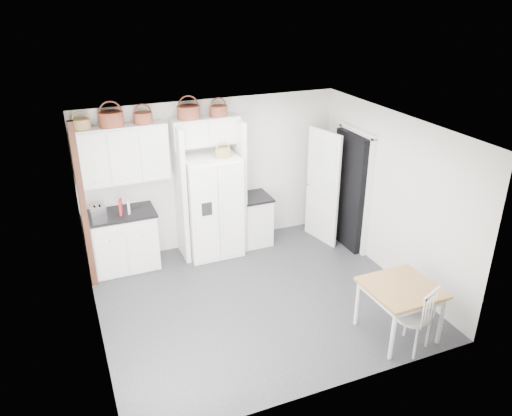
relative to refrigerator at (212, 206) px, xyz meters
name	(u,v)px	position (x,y,z in m)	size (l,w,h in m)	color
floor	(257,299)	(0.15, -1.63, -0.87)	(4.50, 4.50, 0.00)	#27272D
ceiling	(257,129)	(0.15, -1.63, 1.73)	(4.50, 4.50, 0.00)	white
wall_back	(213,174)	(0.15, 0.37, 0.43)	(4.50, 4.50, 0.00)	silver
wall_left	(89,250)	(-2.10, -1.63, 0.43)	(4.00, 4.00, 0.00)	silver
wall_right	(392,196)	(2.40, -1.63, 0.43)	(4.00, 4.00, 0.00)	silver
refrigerator	(212,206)	(0.00, 0.00, 0.00)	(0.90, 0.73, 1.75)	white
base_cab_left	(124,241)	(-1.50, 0.07, -0.40)	(1.02, 0.65, 0.95)	silver
base_cab_right	(255,220)	(0.80, 0.07, -0.44)	(0.49, 0.59, 0.86)	silver
dining_table	(398,310)	(1.56, -3.08, -0.51)	(0.88, 0.88, 0.74)	brown
windsor_chair	(413,317)	(1.55, -3.38, -0.40)	(0.46, 0.42, 0.95)	silver
counter_left	(120,213)	(-1.50, 0.07, 0.10)	(1.07, 0.69, 0.04)	black
counter_right	(255,197)	(0.80, 0.07, 0.01)	(0.53, 0.63, 0.04)	black
toaster	(98,211)	(-1.84, 0.06, 0.20)	(0.24, 0.14, 0.16)	silver
cookbook_red	(121,207)	(-1.49, -0.01, 0.24)	(0.04, 0.16, 0.24)	maroon
cookbook_cream	(129,207)	(-1.37, -0.01, 0.22)	(0.03, 0.14, 0.21)	silver
basket_upper_a	(81,124)	(-1.89, 0.20, 1.55)	(0.26, 0.26, 0.15)	olive
basket_upper_b	(111,119)	(-1.46, 0.20, 1.59)	(0.37, 0.37, 0.22)	brown
basket_upper_c	(143,118)	(-0.98, 0.20, 1.56)	(0.29, 0.29, 0.17)	brown
basket_bridge_a	(189,112)	(-0.27, 0.20, 1.58)	(0.36, 0.36, 0.21)	brown
basket_bridge_b	(219,111)	(0.23, 0.20, 1.56)	(0.29, 0.29, 0.17)	brown
basket_fridge_b	(223,153)	(0.19, -0.10, 0.94)	(0.25, 0.25, 0.14)	olive
upper_cabinet	(122,154)	(-1.35, 0.20, 1.03)	(1.40, 0.34, 0.90)	silver
bridge_cabinet	(206,131)	(0.00, 0.20, 1.25)	(1.12, 0.34, 0.45)	silver
fridge_panel_left	(181,194)	(-0.51, 0.07, 0.28)	(0.08, 0.60, 2.30)	silver
fridge_panel_right	(239,185)	(0.51, 0.07, 0.28)	(0.08, 0.60, 2.30)	silver
trim_post	(83,208)	(-2.05, -0.28, 0.43)	(0.09, 0.09, 2.60)	#3D2114
doorway_void	(350,191)	(2.31, -0.63, 0.15)	(0.18, 0.85, 2.05)	black
door_slab	(322,187)	(1.95, -0.30, 0.15)	(0.80, 0.04, 2.05)	white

